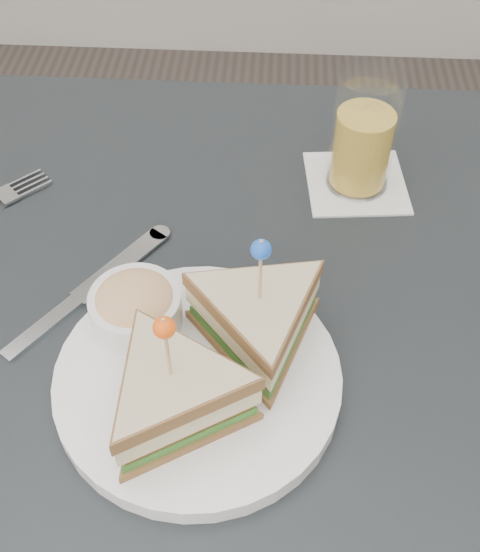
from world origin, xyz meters
name	(u,v)px	position (x,y,z in m)	size (l,w,h in m)	color
table	(230,363)	(0.00, 0.00, 0.67)	(0.80, 0.80, 0.75)	black
plate_meal	(205,356)	(-0.02, -0.07, 0.79)	(0.28, 0.27, 0.15)	white
cutlery_knife	(85,294)	(-0.14, 0.02, 0.75)	(0.14, 0.19, 0.01)	silver
drink_set	(363,139)	(0.13, 0.20, 0.81)	(0.12, 0.12, 0.14)	white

